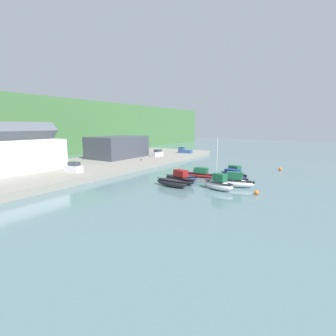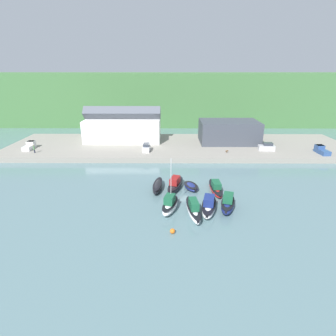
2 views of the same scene
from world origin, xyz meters
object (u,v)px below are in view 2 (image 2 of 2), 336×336
moored_boat_3 (216,187)px  moored_boat_7 (228,204)px  person_on_quay (34,149)px  moored_boat_6 (209,206)px  moored_boat_4 (170,205)px  pickup_truck_0 (30,146)px  parked_car_1 (267,147)px  moored_boat_5 (193,209)px  dog_on_quay (227,151)px  parked_car_0 (147,148)px  moored_boat_0 (158,186)px  pickup_truck_1 (321,150)px  moored_boat_2 (191,187)px  moored_boat_1 (175,185)px  mooring_buoy_1 (172,231)px

moored_boat_3 → moored_boat_7: (0.79, -7.09, 0.38)m
person_on_quay → moored_boat_6: bearing=-33.6°
moored_boat_4 → pickup_truck_0: moored_boat_4 is taller
parked_car_1 → moored_boat_3: bearing=147.1°
moored_boat_5 → dog_on_quay: size_ratio=9.25×
moored_boat_3 → person_on_quay: (-43.99, 20.13, 1.65)m
parked_car_0 → person_on_quay: bearing=-174.4°
moored_boat_0 → pickup_truck_1: bearing=31.3°
moored_boat_5 → pickup_truck_1: size_ratio=1.69×
moored_boat_4 → parked_car_1: moored_boat_4 is taller
moored_boat_5 → person_on_quay: bearing=136.8°
moored_boat_3 → moored_boat_4: size_ratio=0.91×
pickup_truck_1 → moored_boat_5: bearing=-142.9°
moored_boat_2 → moored_boat_5: moored_boat_5 is taller
parked_car_0 → dog_on_quay: size_ratio=4.85×
moored_boat_1 → moored_boat_4: size_ratio=0.89×
moored_boat_3 → parked_car_1: bearing=50.3°
pickup_truck_0 → mooring_buoy_1: (38.82, -37.87, -1.73)m
moored_boat_2 → moored_boat_7: 9.57m
moored_boat_0 → moored_boat_1: bearing=10.4°
moored_boat_1 → dog_on_quay: moored_boat_1 is taller
moored_boat_4 → moored_boat_5: moored_boat_4 is taller
pickup_truck_0 → moored_boat_5: bearing=-40.8°
parked_car_1 → pickup_truck_1: bearing=-95.4°
moored_boat_1 → pickup_truck_0: 45.91m
moored_boat_4 → pickup_truck_0: size_ratio=1.85×
moored_boat_2 → dog_on_quay: (10.83, 19.77, 1.18)m
moored_boat_0 → moored_boat_1: (3.39, 0.28, 0.16)m
moored_boat_1 → moored_boat_6: (5.27, -8.23, 0.04)m
moored_boat_6 → pickup_truck_0: pickup_truck_0 is taller
pickup_truck_1 → moored_boat_1: bearing=-154.9°
moored_boat_5 → parked_car_0: size_ratio=1.91×
moored_boat_5 → moored_boat_3: bearing=53.7°
parked_car_1 → pickup_truck_1: 13.58m
moored_boat_4 → mooring_buoy_1: bearing=-70.6°
dog_on_quay → person_on_quay: bearing=-108.0°
moored_boat_5 → mooring_buoy_1: bearing=-129.8°
moored_boat_1 → moored_boat_2: moored_boat_1 is taller
dog_on_quay → mooring_buoy_1: size_ratio=1.20×
moored_boat_6 → parked_car_0: 32.16m
pickup_truck_0 → dog_on_quay: bearing=-6.5°
moored_boat_3 → pickup_truck_1: bearing=31.2°
parked_car_0 → person_on_quay: parked_car_0 is taller
moored_boat_1 → moored_boat_3: size_ratio=0.99×
moored_boat_2 → parked_car_1: bearing=25.5°
dog_on_quay → mooring_buoy_1: bearing=-41.4°
pickup_truck_0 → moored_boat_1: bearing=-33.5°
moored_boat_2 → moored_boat_4: bearing=-135.3°
moored_boat_1 → moored_boat_3: bearing=12.7°
moored_boat_7 → parked_car_0: parked_car_0 is taller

